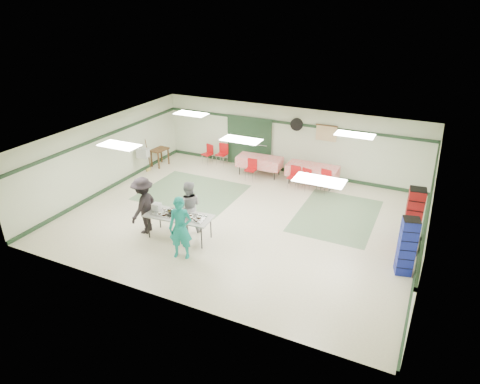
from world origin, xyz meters
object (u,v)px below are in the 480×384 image
at_px(volunteer_grey, 189,206).
at_px(chair_c, 325,179).
at_px(chair_a, 305,177).
at_px(chair_d, 251,167).
at_px(serving_table, 179,217).
at_px(dining_table_b, 259,162).
at_px(printer_table, 160,152).
at_px(crate_stack_blue_a, 414,216).
at_px(chair_loose_b, 208,152).
at_px(volunteer_dark, 144,205).
at_px(chair_b, 294,175).
at_px(crate_stack_red, 412,221).
at_px(volunteer_teal, 181,228).
at_px(dining_table_a, 312,170).
at_px(chair_loose_a, 223,152).
at_px(broom, 148,154).
at_px(office_printer, 143,153).
at_px(crate_stack_blue_b, 407,247).

relative_size(volunteer_grey, chair_c, 1.84).
relative_size(volunteer_grey, chair_a, 2.02).
bearing_deg(chair_d, serving_table, -92.04).
xyz_separation_m(dining_table_b, printer_table, (-4.23, -0.87, 0.05)).
distance_m(serving_table, volunteer_grey, 0.53).
bearing_deg(printer_table, chair_c, 8.46).
distance_m(serving_table, crate_stack_blue_a, 6.92).
relative_size(chair_a, chair_loose_b, 0.98).
xyz_separation_m(volunteer_dark, chair_c, (4.20, 5.16, -0.35)).
bearing_deg(serving_table, chair_b, 64.46).
relative_size(serving_table, printer_table, 2.55).
height_order(chair_c, chair_d, chair_c).
bearing_deg(volunteer_grey, chair_d, -114.21).
height_order(chair_c, crate_stack_red, crate_stack_red).
xyz_separation_m(volunteer_grey, volunteer_dark, (-1.18, -0.66, 0.08)).
height_order(volunteer_teal, dining_table_a, volunteer_teal).
bearing_deg(crate_stack_red, dining_table_b, 150.52).
relative_size(chair_a, crate_stack_blue_a, 0.52).
height_order(chair_a, chair_d, chair_d).
xyz_separation_m(chair_d, chair_loose_b, (-2.41, 0.85, -0.01)).
height_order(chair_loose_a, broom, broom).
bearing_deg(chair_a, chair_loose_a, -178.70).
bearing_deg(chair_loose_a, broom, -138.60).
distance_m(dining_table_a, chair_a, 0.59).
bearing_deg(serving_table, volunteer_dark, -178.17).
bearing_deg(printer_table, serving_table, -43.48).
height_order(volunteer_dark, chair_loose_b, volunteer_dark).
height_order(chair_a, chair_c, chair_c).
bearing_deg(office_printer, chair_d, 4.18).
distance_m(dining_table_a, office_printer, 6.73).
bearing_deg(serving_table, crate_stack_blue_b, 4.20).
height_order(dining_table_a, crate_stack_red, crate_stack_red).
relative_size(chair_c, crate_stack_red, 0.45).
bearing_deg(dining_table_b, chair_loose_b, 170.78).
xyz_separation_m(chair_loose_b, crate_stack_blue_b, (8.57, -4.84, 0.30)).
bearing_deg(volunteer_teal, volunteer_dark, 142.90).
xyz_separation_m(serving_table, broom, (-4.11, 4.02, -0.01)).
xyz_separation_m(chair_d, chair_loose_a, (-1.80, 1.01, 0.04)).
xyz_separation_m(dining_table_b, chair_loose_b, (-2.51, 0.28, -0.06)).
relative_size(volunteer_teal, volunteer_grey, 1.10).
xyz_separation_m(crate_stack_blue_b, printer_table, (-10.30, 3.69, -0.18)).
height_order(crate_stack_blue_a, broom, crate_stack_blue_a).
relative_size(volunteer_grey, volunteer_dark, 0.91).
distance_m(dining_table_a, chair_c, 0.85).
bearing_deg(broom, chair_c, 14.64).
xyz_separation_m(volunteer_grey, chair_c, (3.02, 4.49, -0.27)).
bearing_deg(broom, chair_b, 16.12).
distance_m(chair_loose_a, crate_stack_blue_b, 9.41).
xyz_separation_m(printer_table, office_printer, (-0.00, -1.09, 0.30)).
distance_m(volunteer_dark, broom, 5.10).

